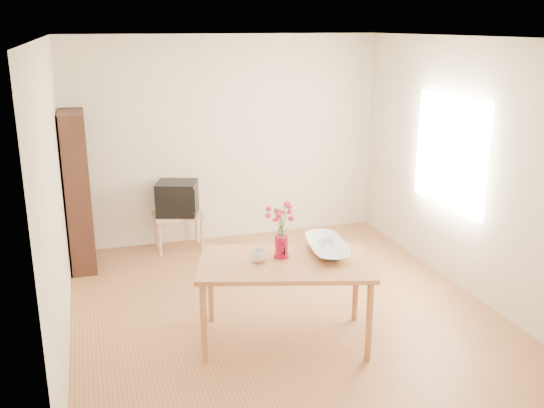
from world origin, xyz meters
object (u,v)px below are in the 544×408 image
object	(u,v)px
mug	(259,256)
television	(177,197)
pitcher	(281,247)
bowl	(327,227)
table	(285,270)

from	to	relation	value
mug	television	xyz separation A→B (m)	(-0.33, 2.51, -0.13)
mug	television	size ratio (longest dim) A/B	0.23
pitcher	television	world-z (taller)	pitcher
mug	bowl	size ratio (longest dim) A/B	0.27
mug	bowl	bearing A→B (deg)	-178.70
table	pitcher	distance (m)	0.20
bowl	television	world-z (taller)	bowl
table	television	distance (m)	2.63
mug	pitcher	bearing A→B (deg)	-171.55
pitcher	mug	xyz separation A→B (m)	(-0.22, -0.05, -0.04)
bowl	television	xyz separation A→B (m)	(-0.98, 2.45, -0.32)
mug	bowl	world-z (taller)	bowl
bowl	television	size ratio (longest dim) A/B	0.86
mug	television	bearing A→B (deg)	-86.50
table	bowl	bearing A→B (deg)	31.63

